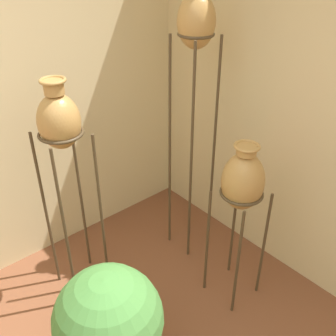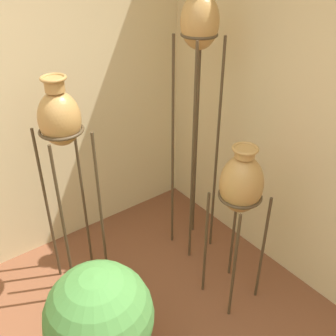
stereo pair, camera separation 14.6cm
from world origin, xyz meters
name	(u,v)px [view 1 (the left image)]	position (x,y,z in m)	size (l,w,h in m)	color
vase_stand_tall	(196,36)	(1.57, 1.23, 1.74)	(0.25, 0.25, 2.09)	#473823
vase_stand_medium	(60,128)	(0.64, 1.43, 1.30)	(0.29, 0.29, 1.61)	#473823
vase_stand_short	(243,184)	(1.44, 0.64, 0.95)	(0.30, 0.30, 1.23)	#473823
potted_plant	(109,324)	(0.41, 0.67, 0.44)	(0.62, 0.62, 0.79)	#B26647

